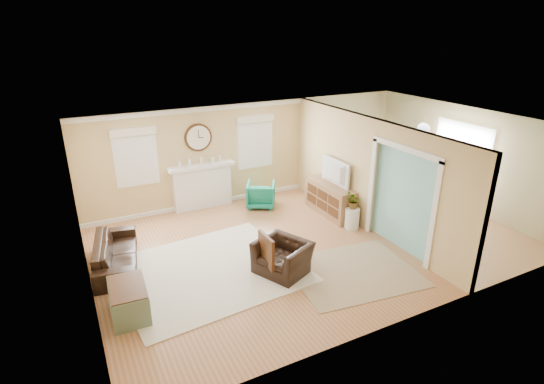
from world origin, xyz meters
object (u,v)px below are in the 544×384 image
object	(u,v)px
credenza	(331,199)
eames_chair	(283,257)
sofa	(116,253)
green_chair	(261,194)
dining_table	(411,204)

from	to	relation	value
credenza	eames_chair	bearing A→B (deg)	-142.12
sofa	green_chair	xyz separation A→B (m)	(3.83, 1.39, 0.04)
sofa	credenza	bearing A→B (deg)	-78.46
green_chair	dining_table	xyz separation A→B (m)	(3.02, -2.29, 0.02)
sofa	dining_table	world-z (taller)	dining_table
green_chair	dining_table	size ratio (longest dim) A/B	0.37
credenza	dining_table	bearing A→B (deg)	-32.98
eames_chair	dining_table	bearing A→B (deg)	76.21
credenza	dining_table	distance (m)	1.97
sofa	credenza	world-z (taller)	credenza
green_chair	credenza	xyz separation A→B (m)	(1.36, -1.22, 0.07)
green_chair	dining_table	distance (m)	3.78
eames_chair	dining_table	world-z (taller)	dining_table
sofa	eames_chair	world-z (taller)	eames_chair
sofa	green_chair	size ratio (longest dim) A/B	2.69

